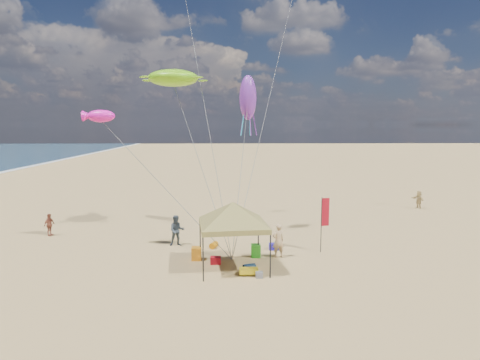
% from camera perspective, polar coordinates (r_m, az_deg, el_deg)
% --- Properties ---
extents(ground, '(280.00, 280.00, 0.00)m').
position_cam_1_polar(ground, '(22.16, 0.22, -11.35)').
color(ground, tan).
rests_on(ground, ground).
extents(canopy_tent, '(6.32, 6.32, 3.92)m').
position_cam_1_polar(canopy_tent, '(20.61, -0.97, -3.40)').
color(canopy_tent, black).
rests_on(canopy_tent, ground).
extents(feather_flag, '(0.48, 0.14, 3.18)m').
position_cam_1_polar(feather_flag, '(23.97, 11.45, -4.79)').
color(feather_flag, black).
rests_on(feather_flag, ground).
extents(cooler_red, '(0.54, 0.38, 0.38)m').
position_cam_1_polar(cooler_red, '(22.06, -3.36, -10.93)').
color(cooler_red, '#B40E1B').
rests_on(cooler_red, ground).
extents(cooler_blue, '(0.54, 0.38, 0.38)m').
position_cam_1_polar(cooler_blue, '(24.47, 4.64, -9.06)').
color(cooler_blue, '#2115B2').
rests_on(cooler_blue, ground).
extents(bag_navy, '(0.69, 0.54, 0.36)m').
position_cam_1_polar(bag_navy, '(21.04, 1.29, -11.87)').
color(bag_navy, '#0C1E36').
rests_on(bag_navy, ground).
extents(bag_orange, '(0.54, 0.69, 0.36)m').
position_cam_1_polar(bag_orange, '(24.77, -3.61, -8.87)').
color(bag_orange, '#C4760A').
rests_on(bag_orange, ground).
extents(chair_green, '(0.50, 0.50, 0.70)m').
position_cam_1_polar(chair_green, '(23.10, 2.18, -9.65)').
color(chair_green, '#248317').
rests_on(chair_green, ground).
extents(chair_yellow, '(0.50, 0.50, 0.70)m').
position_cam_1_polar(chair_yellow, '(22.72, -5.99, -9.98)').
color(chair_yellow, orange).
rests_on(chair_yellow, ground).
extents(crate_grey, '(0.34, 0.30, 0.28)m').
position_cam_1_polar(crate_grey, '(20.21, 2.64, -12.84)').
color(crate_grey, slate).
rests_on(crate_grey, ground).
extents(beach_cart, '(0.90, 0.50, 0.24)m').
position_cam_1_polar(beach_cart, '(20.51, 1.21, -12.34)').
color(beach_cart, yellow).
rests_on(beach_cart, ground).
extents(person_near_a, '(0.78, 0.62, 1.87)m').
position_cam_1_polar(person_near_a, '(22.95, 5.25, -8.27)').
color(person_near_a, tan).
rests_on(person_near_a, ground).
extents(person_near_b, '(1.00, 0.84, 1.85)m').
position_cam_1_polar(person_near_b, '(25.28, -8.64, -6.86)').
color(person_near_b, '#36424A').
rests_on(person_near_b, ground).
extents(person_near_c, '(1.31, 0.84, 1.92)m').
position_cam_1_polar(person_near_c, '(27.30, -0.68, -5.61)').
color(person_near_c, silver).
rests_on(person_near_c, ground).
extents(person_far_a, '(0.62, 0.93, 1.47)m').
position_cam_1_polar(person_far_a, '(29.93, -24.65, -5.58)').
color(person_far_a, '#99503B').
rests_on(person_far_a, ground).
extents(person_far_c, '(0.84, 1.54, 1.58)m').
position_cam_1_polar(person_far_c, '(39.08, 23.26, -2.47)').
color(person_far_c, tan).
rests_on(person_far_c, ground).
extents(turtle_kite, '(3.16, 2.54, 1.05)m').
position_cam_1_polar(turtle_kite, '(27.02, -9.13, 13.62)').
color(turtle_kite, '#70CB13').
rests_on(turtle_kite, ground).
extents(fish_kite, '(1.63, 0.92, 0.70)m').
position_cam_1_polar(fish_kite, '(24.73, -18.49, 8.31)').
color(fish_kite, '#FF16BB').
rests_on(fish_kite, ground).
extents(squid_kite, '(1.30, 1.30, 2.87)m').
position_cam_1_polar(squid_kite, '(27.39, 1.09, 11.20)').
color(squid_kite, purple).
rests_on(squid_kite, ground).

